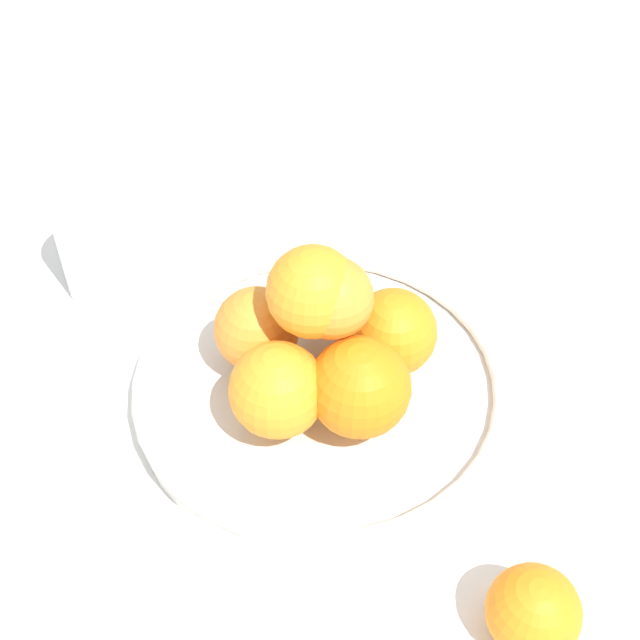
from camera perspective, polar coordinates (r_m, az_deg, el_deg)
ground_plane at (r=0.80m, az=0.00°, el=-5.06°), size 4.00×4.00×0.00m
fruit_bowl at (r=0.78m, az=0.00°, el=-4.31°), size 0.33×0.33×0.03m
orange_pile at (r=0.73m, az=0.24°, el=-1.20°), size 0.19×0.19×0.14m
stray_orange at (r=0.67m, az=13.50°, el=-17.70°), size 0.07×0.07×0.07m
drinking_glass at (r=0.88m, az=-13.89°, el=4.78°), size 0.08×0.08×0.11m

